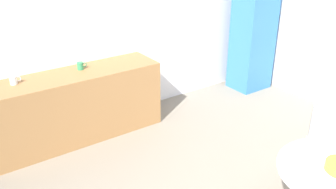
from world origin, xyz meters
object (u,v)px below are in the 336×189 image
at_px(locker_cabinet, 253,34).
at_px(mug_white, 81,66).
at_px(chair_gray, 328,138).
at_px(mug_green, 14,80).

distance_m(locker_cabinet, mug_white, 2.95).
height_order(chair_gray, mug_white, mug_white).
bearing_deg(mug_white, mug_green, -179.17).
relative_size(locker_cabinet, mug_white, 14.72).
distance_m(mug_white, mug_green, 0.82).
height_order(locker_cabinet, mug_white, locker_cabinet).
bearing_deg(chair_gray, locker_cabinet, 61.54).
bearing_deg(mug_green, mug_white, 0.83).
relative_size(locker_cabinet, mug_green, 14.72).
xyz_separation_m(mug_white, mug_green, (-0.82, -0.01, 0.00)).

